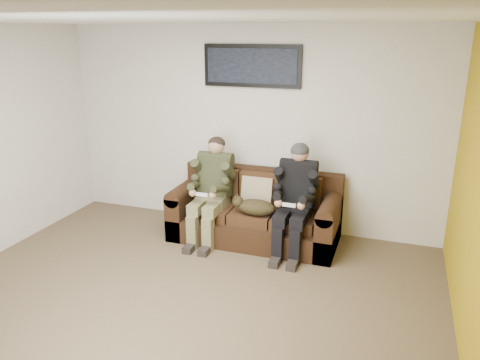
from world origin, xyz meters
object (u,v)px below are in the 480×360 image
at_px(person_right, 295,193).
at_px(person_left, 212,184).
at_px(cat, 255,207).
at_px(framed_poster, 252,66).
at_px(sofa, 256,214).

bearing_deg(person_right, person_left, -179.98).
height_order(person_right, cat, person_right).
bearing_deg(person_left, cat, -8.64).
bearing_deg(framed_poster, person_right, -37.78).
height_order(cat, framed_poster, framed_poster).
bearing_deg(cat, framed_poster, 111.60).
height_order(person_left, person_right, person_right).
relative_size(person_left, framed_poster, 1.01).
distance_m(sofa, person_right, 0.68).
bearing_deg(sofa, cat, -77.33).
xyz_separation_m(person_right, framed_poster, (-0.73, 0.56, 1.39)).
xyz_separation_m(person_left, person_right, (1.05, 0.00, 0.00)).
relative_size(person_right, cat, 1.94).
distance_m(cat, framed_poster, 1.74).
xyz_separation_m(cat, framed_poster, (-0.26, 0.65, 1.59)).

